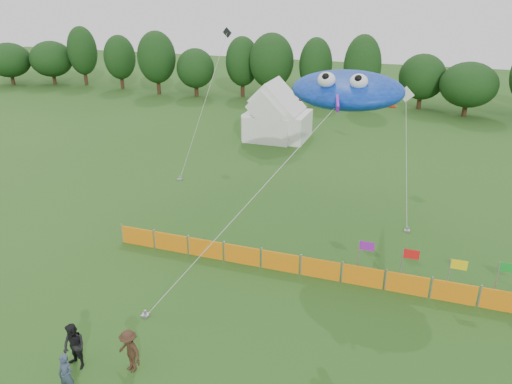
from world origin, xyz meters
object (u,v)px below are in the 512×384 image
(spectator_c, at_px, (129,351))
(tent_left, at_px, (272,118))
(spectator_a, at_px, (66,375))
(barrier_fence, at_px, (300,265))
(spectator_b, at_px, (74,347))
(tent_right, at_px, (278,116))
(stingray_kite, at_px, (348,88))

(spectator_c, bearing_deg, tent_left, 117.90)
(spectator_a, bearing_deg, barrier_fence, 65.02)
(tent_left, bearing_deg, spectator_b, -86.12)
(tent_right, relative_size, spectator_a, 3.38)
(tent_right, bearing_deg, barrier_fence, -70.44)
(spectator_c, xyz_separation_m, stingray_kite, (5.17, 13.22, 7.34))
(barrier_fence, bearing_deg, stingray_kite, 78.62)
(tent_right, xyz_separation_m, spectator_b, (1.61, -30.75, -1.05))
(spectator_a, distance_m, spectator_c, 2.21)
(tent_right, distance_m, barrier_fence, 23.27)
(spectator_a, bearing_deg, spectator_c, 54.75)
(barrier_fence, height_order, stingray_kite, stingray_kite)
(spectator_b, relative_size, stingray_kite, 0.10)
(stingray_kite, bearing_deg, tent_right, 117.24)
(tent_left, bearing_deg, spectator_a, -85.22)
(spectator_a, bearing_deg, stingray_kite, 70.33)
(spectator_a, relative_size, spectator_b, 0.89)
(spectator_a, height_order, spectator_b, spectator_b)
(stingray_kite, bearing_deg, spectator_a, -113.73)
(spectator_a, bearing_deg, spectator_b, 120.01)
(spectator_c, bearing_deg, spectator_a, -109.12)
(stingray_kite, bearing_deg, barrier_fence, -101.38)
(tent_right, height_order, barrier_fence, tent_right)
(tent_left, bearing_deg, stingray_kite, -60.93)
(spectator_c, bearing_deg, spectator_b, -145.10)
(tent_right, height_order, spectator_b, tent_right)
(spectator_b, bearing_deg, spectator_c, 27.83)
(tent_right, bearing_deg, spectator_c, -83.23)
(tent_right, distance_m, spectator_c, 30.47)
(spectator_a, height_order, spectator_c, spectator_c)
(tent_left, relative_size, tent_right, 0.76)
(tent_right, xyz_separation_m, spectator_a, (2.19, -31.94, -1.16))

